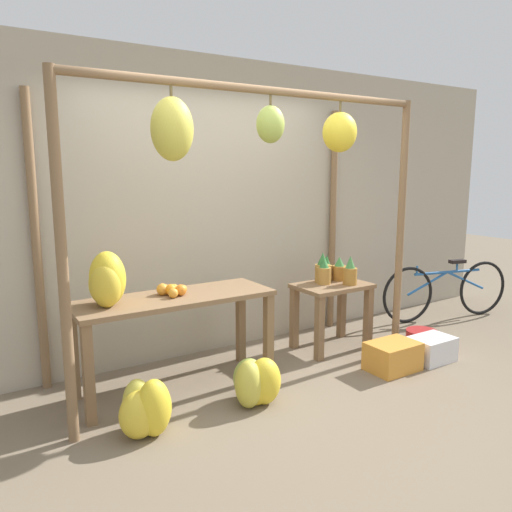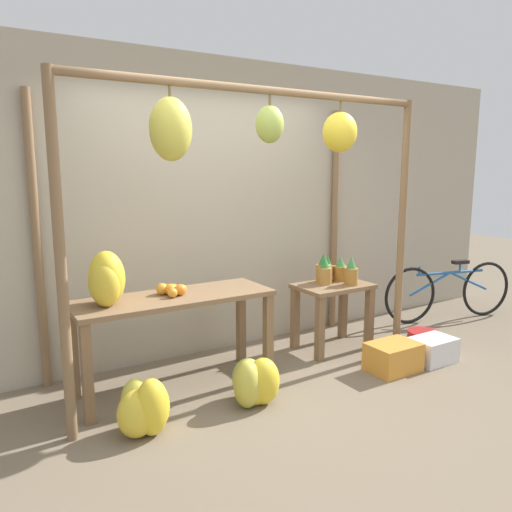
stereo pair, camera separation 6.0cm
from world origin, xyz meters
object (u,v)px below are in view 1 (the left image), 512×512
(fruit_crate_white, at_px, (393,356))
(orange_pile, at_px, (172,290))
(banana_pile_on_table, at_px, (106,282))
(fruit_crate_purple, at_px, (432,349))
(banana_pile_ground_left, at_px, (147,409))
(blue_bucket, at_px, (422,339))
(parked_bicycle, at_px, (446,290))
(pineapple_cluster, at_px, (332,271))
(banana_pile_ground_right, at_px, (255,382))

(fruit_crate_white, bearing_deg, orange_pile, 157.91)
(banana_pile_on_table, height_order, fruit_crate_purple, banana_pile_on_table)
(banana_pile_ground_left, bearing_deg, blue_bucket, 1.83)
(orange_pile, xyz_separation_m, fruit_crate_white, (1.78, -0.72, -0.69))
(blue_bucket, bearing_deg, fruit_crate_white, -161.02)
(orange_pile, xyz_separation_m, fruit_crate_purple, (2.26, -0.77, -0.71))
(parked_bicycle, bearing_deg, fruit_crate_purple, -147.45)
(pineapple_cluster, relative_size, banana_pile_ground_left, 0.87)
(banana_pile_ground_left, xyz_separation_m, blue_bucket, (2.89, 0.09, -0.08))
(fruit_crate_purple, bearing_deg, banana_pile_ground_right, 175.37)
(fruit_crate_white, distance_m, parked_bicycle, 1.89)
(pineapple_cluster, distance_m, fruit_crate_purple, 1.18)
(banana_pile_on_table, distance_m, banana_pile_ground_left, 0.96)
(orange_pile, height_order, banana_pile_ground_left, orange_pile)
(banana_pile_ground_right, distance_m, blue_bucket, 2.05)
(blue_bucket, bearing_deg, banana_pile_ground_left, -178.17)
(orange_pile, bearing_deg, banana_pile_ground_left, -127.13)
(pineapple_cluster, bearing_deg, fruit_crate_purple, -57.28)
(blue_bucket, bearing_deg, orange_pile, 168.53)
(banana_pile_ground_right, bearing_deg, orange_pile, 123.01)
(fruit_crate_white, distance_m, blue_bucket, 0.70)
(fruit_crate_white, xyz_separation_m, parked_bicycle, (1.71, 0.75, 0.22))
(banana_pile_ground_left, distance_m, fruit_crate_white, 2.23)
(banana_pile_on_table, distance_m, fruit_crate_purple, 3.00)
(fruit_crate_white, bearing_deg, blue_bucket, 18.98)
(banana_pile_ground_left, relative_size, blue_bucket, 1.42)
(banana_pile_on_table, bearing_deg, orange_pile, 3.36)
(banana_pile_ground_left, height_order, fruit_crate_purple, banana_pile_ground_left)
(banana_pile_on_table, distance_m, pineapple_cluster, 2.26)
(orange_pile, height_order, fruit_crate_white, orange_pile)
(banana_pile_on_table, distance_m, orange_pile, 0.54)
(parked_bicycle, bearing_deg, pineapple_cluster, 179.10)
(parked_bicycle, xyz_separation_m, fruit_crate_purple, (-1.24, -0.79, -0.24))
(orange_pile, relative_size, blue_bucket, 0.79)
(pineapple_cluster, height_order, banana_pile_ground_left, pineapple_cluster)
(pineapple_cluster, height_order, fruit_crate_purple, pineapple_cluster)
(orange_pile, relative_size, parked_bicycle, 0.14)
(orange_pile, height_order, banana_pile_ground_right, orange_pile)
(banana_pile_on_table, height_order, banana_pile_ground_left, banana_pile_on_table)
(banana_pile_ground_left, height_order, fruit_crate_white, banana_pile_ground_left)
(banana_pile_ground_right, bearing_deg, fruit_crate_white, -4.48)
(blue_bucket, xyz_separation_m, parked_bicycle, (1.05, 0.52, 0.26))
(parked_bicycle, bearing_deg, blue_bucket, -153.58)
(banana_pile_on_table, relative_size, pineapple_cluster, 1.09)
(pineapple_cluster, bearing_deg, banana_pile_ground_right, -153.26)
(banana_pile_on_table, height_order, fruit_crate_white, banana_pile_on_table)
(banana_pile_ground_left, distance_m, banana_pile_ground_right, 0.85)
(parked_bicycle, distance_m, fruit_crate_purple, 1.49)
(pineapple_cluster, relative_size, fruit_crate_purple, 0.94)
(pineapple_cluster, height_order, blue_bucket, pineapple_cluster)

